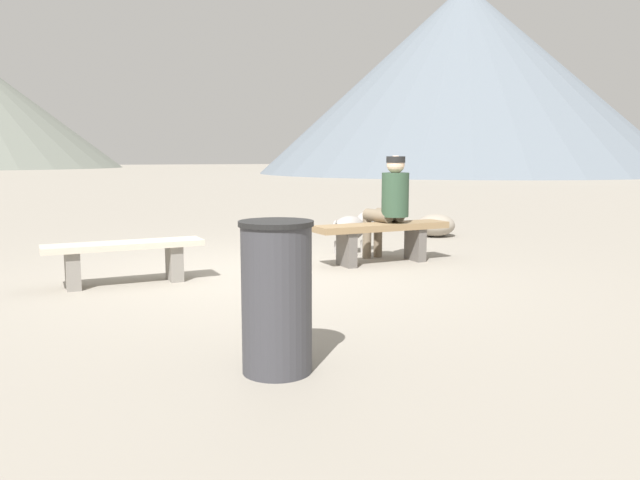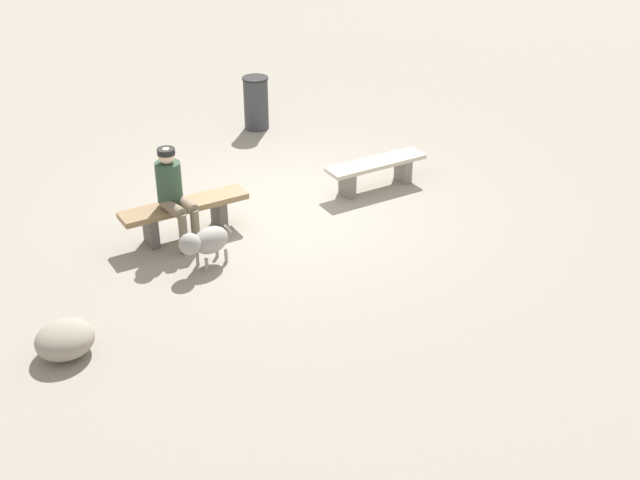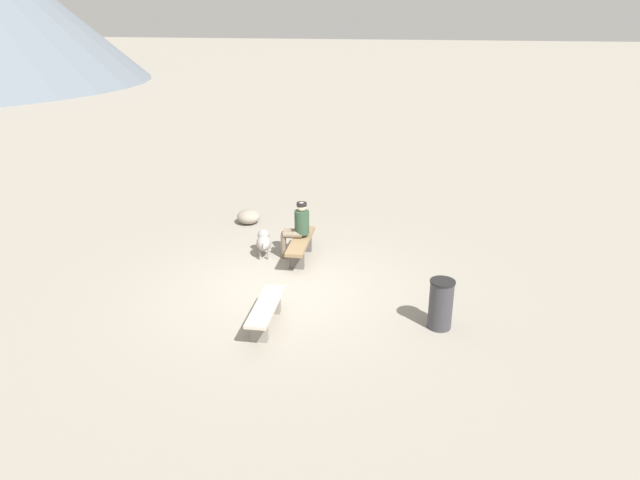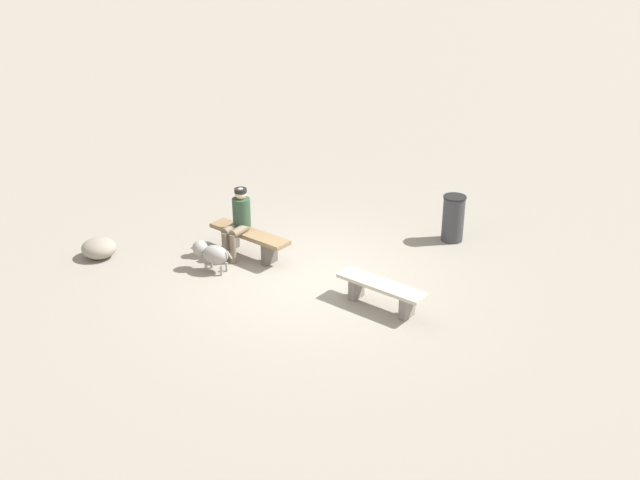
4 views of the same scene
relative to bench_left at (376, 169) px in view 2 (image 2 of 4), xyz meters
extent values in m
cube|color=gray|center=(1.47, 0.01, -0.33)|extent=(210.00, 210.00, 0.06)
cube|color=gray|center=(-0.49, -0.02, -0.12)|extent=(0.14, 0.29, 0.37)
cube|color=gray|center=(0.49, 0.02, -0.12)|extent=(0.14, 0.29, 0.37)
cube|color=beige|center=(0.00, 0.00, 0.09)|extent=(1.55, 0.43, 0.06)
cube|color=#605B56|center=(2.47, 0.03, -0.10)|extent=(0.12, 0.32, 0.40)
cube|color=#605B56|center=(3.43, 0.07, -0.10)|extent=(0.12, 0.32, 0.40)
cube|color=#8C704C|center=(2.95, 0.05, 0.14)|extent=(1.71, 0.44, 0.08)
cylinder|color=#2D4733|center=(3.13, 0.06, 0.52)|extent=(0.33, 0.33, 0.53)
sphere|color=beige|center=(3.13, 0.06, 0.87)|extent=(0.21, 0.21, 0.21)
cylinder|color=black|center=(3.13, 0.06, 0.93)|extent=(0.22, 0.22, 0.07)
cylinder|color=#756651|center=(3.18, 0.28, 0.25)|extent=(0.22, 0.44, 0.15)
cylinder|color=#756651|center=(3.14, 0.49, -0.02)|extent=(0.11, 0.11, 0.55)
cylinder|color=#756651|center=(3.00, 0.25, 0.25)|extent=(0.22, 0.44, 0.15)
cylinder|color=#756651|center=(2.96, 0.45, -0.02)|extent=(0.11, 0.11, 0.55)
ellipsoid|color=gray|center=(2.93, 0.89, 0.03)|extent=(0.56, 0.45, 0.33)
sphere|color=gray|center=(3.23, 0.98, 0.10)|extent=(0.27, 0.27, 0.27)
cylinder|color=gray|center=(3.06, 1.02, -0.22)|extent=(0.04, 0.04, 0.17)
cylinder|color=gray|center=(3.11, 0.85, -0.22)|extent=(0.04, 0.04, 0.17)
cylinder|color=gray|center=(2.76, 0.93, -0.22)|extent=(0.04, 0.04, 0.17)
cylinder|color=gray|center=(2.81, 0.76, -0.22)|extent=(0.04, 0.04, 0.17)
cylinder|color=gray|center=(2.66, 0.81, 0.08)|extent=(0.12, 0.06, 0.15)
cylinder|color=#38383D|center=(0.54, -2.98, 0.13)|extent=(0.41, 0.41, 0.87)
cylinder|color=black|center=(0.54, -2.98, 0.58)|extent=(0.44, 0.44, 0.03)
ellipsoid|color=gray|center=(4.98, 1.90, -0.12)|extent=(0.83, 0.82, 0.36)
camera|label=1|loc=(-0.63, -6.29, 0.96)|focal=34.41mm
camera|label=2|loc=(6.08, 9.53, 5.10)|focal=47.71mm
camera|label=3|loc=(-8.48, -2.61, 4.87)|focal=32.22mm
camera|label=4|loc=(-6.18, 8.57, 5.67)|focal=42.14mm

